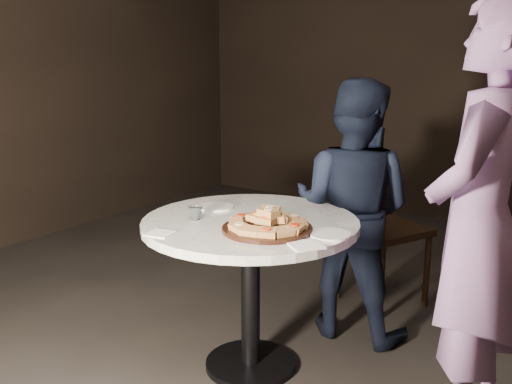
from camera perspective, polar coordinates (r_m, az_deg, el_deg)
floor at (r=3.02m, az=0.60°, el=-18.45°), size 7.00×7.00×0.00m
table at (r=2.87m, az=-0.57°, el=-5.63°), size 1.42×1.42×0.81m
serving_board at (r=2.64m, az=1.14°, el=-3.70°), size 0.49×0.49×0.02m
focaccia_pile at (r=2.63m, az=1.22°, el=-2.88°), size 0.37×0.37×0.10m
plate_left at (r=3.05m, az=-4.01°, el=-1.48°), size 0.23×0.23×0.01m
plate_right at (r=2.59m, az=7.41°, el=-4.24°), size 0.22×0.22×0.01m
water_glass at (r=2.84m, az=-6.07°, el=-2.09°), size 0.09×0.09×0.07m
napkin_near at (r=2.63m, az=-9.56°, el=-4.12°), size 0.14×0.14×0.01m
napkin_far at (r=2.45m, az=5.00°, el=-5.32°), size 0.19×0.19×0.01m
chair_far at (r=3.71m, az=11.53°, el=-2.73°), size 0.63×0.65×1.01m
diner_navy at (r=3.30m, az=9.59°, el=-1.79°), size 0.76×0.62×1.49m
diner_teal at (r=2.50m, az=21.41°, el=-3.16°), size 0.45×0.68×1.84m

